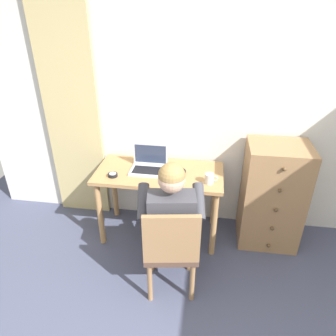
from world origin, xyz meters
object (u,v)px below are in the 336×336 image
object	(u,v)px
laptop	(149,165)
coffee_mug	(210,178)
person_seated	(171,214)
desk_clock	(113,175)
dresser	(272,195)
computer_mouse	(183,171)
desk	(159,182)
chair	(171,247)

from	to	relation	value
laptop	coffee_mug	xyz separation A→B (m)	(0.59, -0.17, -0.00)
laptop	coffee_mug	distance (m)	0.61
person_seated	desk_clock	distance (m)	0.73
dresser	computer_mouse	world-z (taller)	dresser
desk	dresser	world-z (taller)	dresser
person_seated	laptop	distance (m)	0.66
person_seated	coffee_mug	world-z (taller)	person_seated
desk	dresser	size ratio (longest dim) A/B	1.16
laptop	desk_clock	bearing A→B (deg)	-149.69
dresser	coffee_mug	size ratio (longest dim) A/B	8.77
person_seated	coffee_mug	xyz separation A→B (m)	(0.29, 0.41, 0.12)
computer_mouse	laptop	bearing A→B (deg)	164.79
dresser	desk_clock	size ratio (longest dim) A/B	11.70
chair	coffee_mug	size ratio (longest dim) A/B	7.26
chair	laptop	distance (m)	0.88
chair	coffee_mug	distance (m)	0.71
dresser	laptop	bearing A→B (deg)	-177.78
laptop	desk_clock	size ratio (longest dim) A/B	3.80
computer_mouse	desk	bearing A→B (deg)	171.11
desk	laptop	bearing A→B (deg)	164.79
desk	coffee_mug	size ratio (longest dim) A/B	10.14
dresser	desk	bearing A→B (deg)	-176.09
desk	coffee_mug	xyz separation A→B (m)	(0.48, -0.14, 0.16)
chair	person_seated	bearing A→B (deg)	97.96
desk	person_seated	distance (m)	0.58
person_seated	desk_clock	xyz separation A→B (m)	(-0.60, 0.40, 0.09)
chair	desk	bearing A→B (deg)	106.47
laptop	computer_mouse	distance (m)	0.33
laptop	desk_clock	world-z (taller)	laptop
coffee_mug	person_seated	bearing A→B (deg)	-125.57
chair	laptop	bearing A→B (deg)	112.88
laptop	coffee_mug	size ratio (longest dim) A/B	2.85
laptop	desk_clock	distance (m)	0.36
desk_clock	chair	bearing A→B (deg)	-42.62
computer_mouse	coffee_mug	xyz separation A→B (m)	(0.26, -0.16, 0.03)
desk	dresser	xyz separation A→B (m)	(1.09, 0.07, -0.10)
person_seated	desk_clock	bearing A→B (deg)	146.58
person_seated	laptop	bearing A→B (deg)	117.02
laptop	person_seated	bearing A→B (deg)	-62.98
person_seated	computer_mouse	world-z (taller)	person_seated
chair	desk_clock	distance (m)	0.90
desk_clock	coffee_mug	distance (m)	0.89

